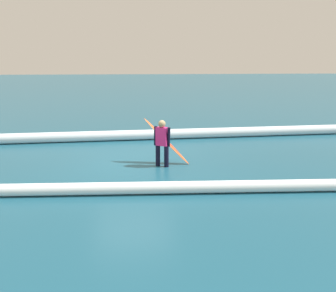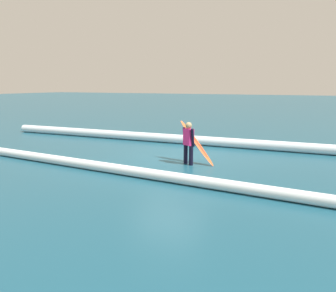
# 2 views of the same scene
# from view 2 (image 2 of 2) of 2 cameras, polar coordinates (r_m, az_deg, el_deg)

# --- Properties ---
(ground_plane) EXTENTS (158.02, 158.02, 0.00)m
(ground_plane) POSITION_cam_2_polar(r_m,az_deg,el_deg) (11.97, 0.10, -2.30)
(ground_plane) COLOR navy
(surfer) EXTENTS (0.47, 0.40, 1.42)m
(surfer) POSITION_cam_2_polar(r_m,az_deg,el_deg) (11.12, 3.49, 0.86)
(surfer) COLOR black
(surfer) RESTS_ON ground_plane
(surfboard) EXTENTS (1.45, 0.65, 1.43)m
(surfboard) POSITION_cam_2_polar(r_m,az_deg,el_deg) (11.36, 4.88, 0.57)
(surfboard) COLOR #E55926
(surfboard) RESTS_ON ground_plane
(wave_crest_foreground) EXTENTS (22.18, 1.09, 0.40)m
(wave_crest_foreground) POSITION_cam_2_polar(r_m,az_deg,el_deg) (14.63, 8.02, 0.73)
(wave_crest_foreground) COLOR white
(wave_crest_foreground) RESTS_ON ground_plane
(wave_crest_midground) EXTENTS (15.98, 1.28, 0.30)m
(wave_crest_midground) POSITION_cam_2_polar(r_m,az_deg,el_deg) (9.11, 1.43, -5.43)
(wave_crest_midground) COLOR white
(wave_crest_midground) RESTS_ON ground_plane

